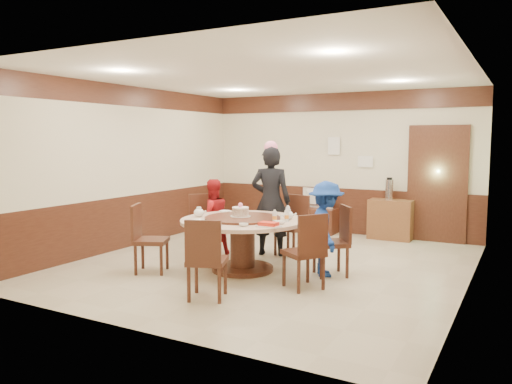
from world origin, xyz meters
The scene contains 30 objects.
room centered at (0.01, 0.01, 1.08)m, with size 6.00×6.04×2.84m.
banquet_table centered at (-0.19, -0.53, 0.53)m, with size 1.77×1.77×0.78m.
chair_0 centered at (1.03, -0.15, 0.30)m, with size 0.62×0.62×0.97m.
chair_1 centered at (0.01, 0.71, 0.30)m, with size 0.51×0.52×0.97m.
chair_2 centered at (-1.32, 0.12, 0.30)m, with size 0.62×0.62×0.97m.
chair_3 centered at (-1.30, -1.24, 0.30)m, with size 0.59×0.59×0.97m.
chair_4 centered at (0.09, -1.84, 0.30)m, with size 0.57×0.58×0.97m.
chair_5 centered at (0.94, -0.91, 0.30)m, with size 0.61×0.61×0.97m.
person_standing centered at (-0.28, 0.54, 0.88)m, with size 0.64×0.42×1.77m, color black.
person_red centered at (-1.13, 0.10, 0.62)m, with size 0.60×0.47×1.24m, color #A41519.
person_blue centered at (0.95, -0.19, 0.66)m, with size 0.85×0.49×1.31m, color navy.
birthday_cake centered at (-0.23, -0.51, 0.85)m, with size 0.29×0.29×0.20m.
teapot_left centered at (-0.86, -0.65, 0.81)m, with size 0.17×0.15×0.13m, color white.
teapot_right centered at (0.40, -0.25, 0.81)m, with size 0.17×0.15×0.13m, color white.
bowl_0 centered at (-0.71, -0.18, 0.77)m, with size 0.16×0.16×0.04m, color white.
bowl_1 centered at (0.13, -1.05, 0.77)m, with size 0.12×0.12×0.04m, color white.
bowl_2 centered at (-0.58, -1.06, 0.77)m, with size 0.15×0.15×0.04m, color white.
bowl_3 centered at (0.47, -0.66, 0.77)m, with size 0.14×0.14×0.04m, color white.
saucer_near centered at (-0.44, -1.18, 0.76)m, with size 0.18×0.18×0.01m, color white.
saucer_far centered at (0.26, -0.03, 0.76)m, with size 0.18×0.18×0.01m, color white.
shrimp_platter centered at (0.44, -0.93, 0.78)m, with size 0.30×0.20×0.06m.
bottle_0 centered at (0.36, -0.60, 0.83)m, with size 0.06×0.06×0.16m, color white.
bottle_1 centered at (0.47, -0.46, 0.83)m, with size 0.06×0.06×0.16m, color white.
bottle_2 centered at (0.33, -0.11, 0.83)m, with size 0.06×0.06×0.16m, color white.
tv_stand centered at (-0.39, 2.75, 0.25)m, with size 0.85×0.45×0.50m, color #432014.
television centered at (-0.39, 2.75, 0.70)m, with size 0.69×0.09×0.40m, color #939496.
side_cabinet centered at (1.11, 2.78, 0.38)m, with size 0.80×0.40×0.75m, color brown.
thermos centered at (1.07, 2.78, 0.94)m, with size 0.15×0.15×0.38m, color silver.
notice_left centered at (-0.10, 2.96, 1.75)m, with size 0.25×0.00×0.35m, color white.
notice_right centered at (0.55, 2.96, 1.45)m, with size 0.30×0.00×0.22m, color white.
Camera 1 is at (3.36, -6.60, 1.87)m, focal length 35.00 mm.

